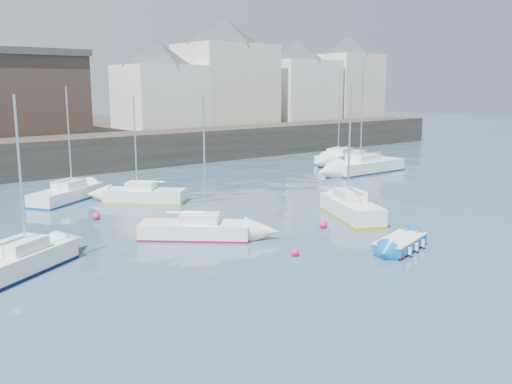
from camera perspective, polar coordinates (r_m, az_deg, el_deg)
water at (r=24.00m, az=18.61°, el=-7.67°), size 220.00×220.00×0.00m
quay_wall at (r=51.13m, az=-16.57°, el=3.72°), size 90.00×5.00×3.00m
land_strip at (r=68.02m, az=-22.50°, el=4.90°), size 90.00×32.00×2.80m
bldg_east_a at (r=66.84m, az=-3.05°, el=11.96°), size 13.36×13.36×11.80m
bldg_east_b at (r=73.50m, az=4.26°, el=11.10°), size 11.88×11.88×9.95m
bldg_east_c at (r=79.96m, az=9.04°, el=11.33°), size 11.14×11.14×10.95m
bldg_east_d at (r=61.50m, az=-9.66°, el=10.59°), size 11.14×11.14×8.95m
blue_dinghy at (r=26.40m, az=14.23°, el=-5.01°), size 3.36×2.09×0.60m
sailboat_a at (r=24.38m, az=-22.75°, el=-6.46°), size 5.50×4.17×6.97m
sailboat_b at (r=27.74m, az=-6.08°, el=-3.73°), size 5.06×4.84×6.83m
sailboat_c at (r=32.24m, az=9.48°, el=-1.58°), size 4.00×5.73×7.26m
sailboat_d at (r=48.95m, az=10.89°, el=2.58°), size 7.42×2.46×9.43m
sailboat_f at (r=36.76m, az=-11.09°, el=-0.27°), size 4.65×4.78×6.57m
sailboat_g at (r=55.23m, az=8.49°, el=3.48°), size 7.26×4.17×8.75m
sailboat_h at (r=38.31m, az=-18.37°, el=-0.16°), size 5.71×4.49×7.22m
buoy_near at (r=24.97m, az=3.92°, el=-6.40°), size 0.36×0.36×0.36m
buoy_mid at (r=29.84m, az=6.75°, el=-3.60°), size 0.44×0.44×0.44m
buoy_far at (r=32.65m, az=-15.66°, el=-2.68°), size 0.42×0.42×0.42m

